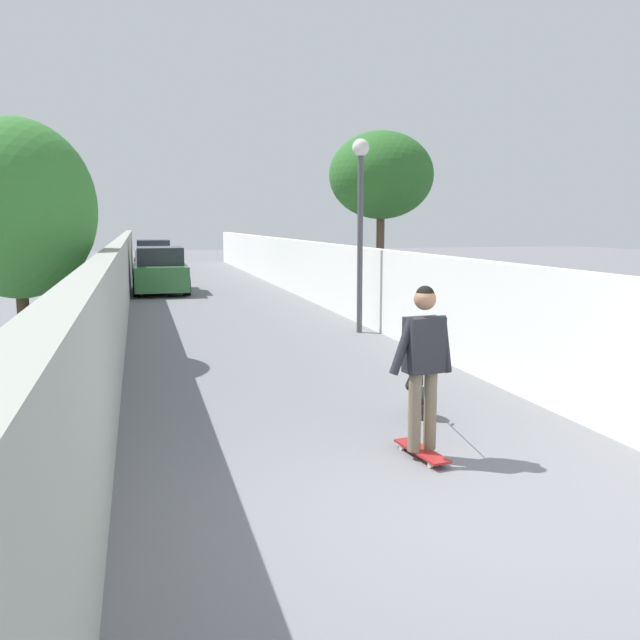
{
  "coord_description": "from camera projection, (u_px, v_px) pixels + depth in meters",
  "views": [
    {
      "loc": [
        -4.62,
        2.34,
        2.37
      ],
      "look_at": [
        4.4,
        -0.11,
        1.0
      ],
      "focal_mm": 37.6,
      "sensor_mm": 36.0,
      "label": 1
    }
  ],
  "objects": [
    {
      "name": "lamp_post",
      "position": [
        360.0,
        201.0,
        14.12
      ],
      "size": [
        0.36,
        0.36,
        4.09
      ],
      "color": "#4C4C51",
      "rests_on": "ground"
    },
    {
      "name": "dog",
      "position": [
        421.0,
        395.0,
        8.19
      ],
      "size": [
        1.66,
        0.73,
        1.06
      ],
      "color": "black",
      "rests_on": "ground"
    },
    {
      "name": "car_near",
      "position": [
        160.0,
        272.0,
        22.67
      ],
      "size": [
        3.83,
        1.8,
        1.54
      ],
      "color": "#336B38",
      "rests_on": "ground"
    },
    {
      "name": "fence_right",
      "position": [
        343.0,
        280.0,
        17.42
      ],
      "size": [
        48.0,
        0.3,
        1.78
      ],
      "primitive_type": "cube",
      "color": "white",
      "rests_on": "ground"
    },
    {
      "name": "tree_right_near",
      "position": [
        381.0,
        176.0,
        18.34
      ],
      "size": [
        2.86,
        2.86,
        4.83
      ],
      "color": "brown",
      "rests_on": "ground"
    },
    {
      "name": "person_skateboarder",
      "position": [
        424.0,
        355.0,
        6.64
      ],
      "size": [
        0.27,
        0.72,
        1.67
      ],
      "color": "#726651",
      "rests_on": "skateboard"
    },
    {
      "name": "wall_left",
      "position": [
        120.0,
        282.0,
        15.97
      ],
      "size": [
        48.0,
        0.3,
        1.91
      ],
      "primitive_type": "cube",
      "color": "#999E93",
      "rests_on": "ground"
    },
    {
      "name": "car_far",
      "position": [
        153.0,
        257.0,
        32.1
      ],
      "size": [
        4.34,
        1.8,
        1.54
      ],
      "color": "silver",
      "rests_on": "ground"
    },
    {
      "name": "skateboard",
      "position": [
        422.0,
        451.0,
        6.78
      ],
      "size": [
        0.82,
        0.3,
        0.08
      ],
      "color": "maroon",
      "rests_on": "ground"
    },
    {
      "name": "ground_plane",
      "position": [
        227.0,
        308.0,
        18.73
      ],
      "size": [
        80.0,
        80.0,
        0.0
      ],
      "primitive_type": "plane",
      "color": "slate"
    },
    {
      "name": "tree_left_mid",
      "position": [
        17.0,
        209.0,
        11.05
      ],
      "size": [
        2.57,
        2.57,
        4.08
      ],
      "color": "#473523",
      "rests_on": "ground"
    }
  ]
}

